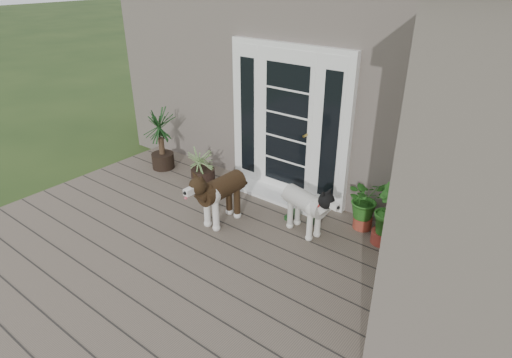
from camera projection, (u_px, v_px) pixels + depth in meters
The scene contains 14 objects.
deck at pixel (189, 276), 4.76m from camera, with size 6.20×4.60×0.12m, color #6B5B4C.
house_main at pixel (368, 73), 7.10m from camera, with size 7.40×4.00×3.10m, color #665E54.
door_unit at pixel (288, 123), 5.92m from camera, with size 1.90×0.14×2.15m, color white.
door_step at pixel (278, 195), 6.25m from camera, with size 1.60×0.40×0.05m, color white.
brindle_dog at pixel (222, 197), 5.50m from camera, with size 0.38×0.88×0.73m, color #3C2715, non-canonical shape.
white_dog at pixel (304, 210), 5.30m from camera, with size 0.33×0.78×0.65m, color white, non-canonical shape.
spider_plant at pixel (202, 164), 6.51m from camera, with size 0.61×0.61×0.65m, color #81A364, non-canonical shape.
yucca at pixel (161, 140), 6.95m from camera, with size 0.69×0.69×1.00m, color #123311, non-canonical shape.
herb_a at pixel (364, 207), 5.39m from camera, with size 0.49×0.49×0.62m, color #1A5217.
herb_b at pixel (384, 222), 5.11m from camera, with size 0.38×0.38×0.57m, color #1D5117.
herb_c at pixel (401, 236), 4.92m from camera, with size 0.33×0.33×0.51m, color #195A1F.
sapling at pixel (451, 219), 4.04m from camera, with size 0.52×0.52×1.77m, color #1E5518, non-canonical shape.
clog_left at pixel (291, 215), 5.74m from camera, with size 0.12×0.26×0.08m, color #173A17, non-canonical shape.
clog_right at pixel (316, 216), 5.69m from camera, with size 0.16×0.33×0.10m, color black, non-canonical shape.
Camera 1 is at (2.91, -2.13, 3.15)m, focal length 30.07 mm.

